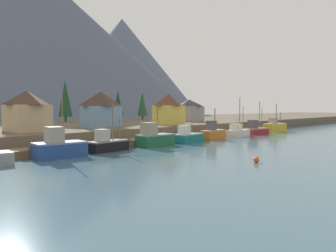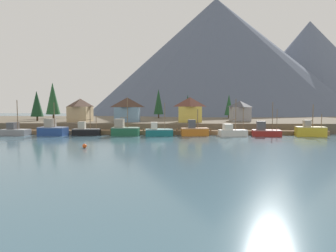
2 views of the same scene
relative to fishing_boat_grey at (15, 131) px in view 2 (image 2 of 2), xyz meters
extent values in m
cube|color=#3D5B6B|center=(34.30, 21.86, -1.56)|extent=(400.00, 400.00, 1.00)
cube|color=brown|center=(34.30, 3.86, -0.56)|extent=(80.00, 4.00, 1.00)
cylinder|color=brown|center=(-1.70, 2.06, -0.26)|extent=(0.36, 0.36, 1.60)
cylinder|color=brown|center=(6.30, 2.06, -0.26)|extent=(0.36, 0.36, 1.60)
cylinder|color=brown|center=(14.30, 2.06, -0.26)|extent=(0.36, 0.36, 1.60)
cylinder|color=brown|center=(22.30, 2.06, -0.26)|extent=(0.36, 0.36, 1.60)
cylinder|color=brown|center=(30.30, 2.06, -0.26)|extent=(0.36, 0.36, 1.60)
cylinder|color=brown|center=(38.30, 2.06, -0.26)|extent=(0.36, 0.36, 1.60)
cylinder|color=brown|center=(46.30, 2.06, -0.26)|extent=(0.36, 0.36, 1.60)
cylinder|color=brown|center=(54.30, 2.06, -0.26)|extent=(0.36, 0.36, 1.60)
cylinder|color=brown|center=(62.30, 2.06, -0.26)|extent=(0.36, 0.36, 1.60)
cylinder|color=brown|center=(70.30, 2.06, -0.26)|extent=(0.36, 0.36, 1.60)
cube|color=brown|center=(34.30, 33.86, 0.19)|extent=(400.00, 56.00, 2.50)
cone|color=#4C566B|center=(64.81, 132.36, 39.15)|extent=(176.63, 176.63, 80.41)
cone|color=#475160|center=(91.45, 128.99, 27.40)|extent=(92.01, 92.01, 56.90)
cone|color=slate|center=(136.84, 151.26, 34.05)|extent=(114.69, 114.69, 70.22)
cube|color=gray|center=(0.14, -0.02, -0.43)|extent=(6.54, 3.45, 1.24)
cube|color=#9F9FA2|center=(0.14, -0.02, 0.29)|extent=(6.54, 3.45, 0.20)
cube|color=#4C4C51|center=(-0.57, 0.07, 1.19)|extent=(2.13, 2.24, 1.61)
cylinder|color=brown|center=(0.71, -0.09, 3.83)|extent=(0.18, 0.18, 6.88)
cube|color=navy|center=(9.17, -0.24, -0.16)|extent=(6.58, 3.85, 1.80)
cube|color=#6C7DA2|center=(9.17, -0.24, 0.84)|extent=(6.58, 3.85, 0.20)
cube|color=gray|center=(8.52, -0.16, 1.92)|extent=(2.13, 2.50, 1.96)
cylinder|color=brown|center=(9.61, -0.29, 3.85)|extent=(0.15, 0.15, 5.81)
cube|color=black|center=(16.94, 0.30, -0.37)|extent=(6.44, 2.87, 1.36)
cube|color=slate|center=(16.94, 0.30, 0.41)|extent=(6.44, 2.87, 0.20)
cube|color=#B2AD9E|center=(15.92, 0.21, 1.36)|extent=(1.68, 1.80, 1.70)
cylinder|color=brown|center=(17.85, 0.38, 3.22)|extent=(0.17, 0.17, 5.43)
cylinder|color=brown|center=(19.24, 0.50, 2.15)|extent=(0.14, 0.14, 3.28)
cylinder|color=brown|center=(16.82, 0.29, 2.58)|extent=(2.58, 0.34, 0.38)
cube|color=#1E5B3D|center=(26.26, 0.12, -0.19)|extent=(6.31, 3.17, 1.74)
cube|color=gray|center=(26.26, 0.12, 0.78)|extent=(6.31, 3.17, 0.20)
cube|color=gray|center=(24.84, 0.15, 1.87)|extent=(2.04, 2.19, 1.97)
cylinder|color=brown|center=(26.76, 0.11, 4.41)|extent=(0.15, 0.15, 7.06)
cylinder|color=brown|center=(26.01, 0.12, 3.22)|extent=(1.87, 0.14, 0.39)
cube|color=#196B70|center=(34.15, -0.16, -0.37)|extent=(6.55, 3.72, 1.38)
cube|color=#679496|center=(34.15, -0.16, 0.42)|extent=(6.55, 3.72, 0.20)
cube|color=silver|center=(33.00, -0.29, 1.32)|extent=(1.63, 1.98, 1.61)
cylinder|color=brown|center=(35.46, -0.02, 3.54)|extent=(0.14, 0.14, 6.05)
cube|color=#CC6B1E|center=(42.43, 0.26, -0.24)|extent=(6.48, 2.96, 1.62)
cube|color=tan|center=(42.43, 0.26, 0.67)|extent=(6.48, 2.96, 0.20)
cube|color=#4C4C51|center=(41.71, 0.17, 1.72)|extent=(1.75, 1.70, 1.91)
cylinder|color=brown|center=(43.10, 0.34, 2.92)|extent=(0.19, 0.19, 4.31)
cube|color=silver|center=(51.13, -0.14, -0.44)|extent=(6.58, 3.68, 1.23)
cube|color=silver|center=(51.13, -0.14, 0.28)|extent=(6.58, 3.68, 0.20)
cube|color=silver|center=(49.96, -0.30, 1.05)|extent=(2.12, 2.46, 1.35)
cylinder|color=brown|center=(51.80, -0.05, 3.92)|extent=(0.16, 0.16, 7.08)
cylinder|color=brown|center=(53.57, 0.19, 2.94)|extent=(0.14, 0.14, 5.12)
cylinder|color=brown|center=(50.83, -0.18, 2.62)|extent=(2.40, 0.43, 0.68)
cube|color=maroon|center=(58.82, -0.19, -0.43)|extent=(6.60, 3.77, 1.25)
cube|color=#AD6C6A|center=(58.82, -0.19, 0.29)|extent=(6.60, 3.77, 0.20)
cube|color=#4C4C51|center=(57.60, -0.02, 1.37)|extent=(2.09, 1.89, 1.97)
cylinder|color=brown|center=(60.06, -0.36, 3.58)|extent=(0.14, 0.14, 6.38)
cylinder|color=brown|center=(61.03, -0.50, 2.77)|extent=(0.12, 0.12, 4.76)
cube|color=gold|center=(68.79, -0.11, -0.06)|extent=(6.59, 3.63, 2.00)
cube|color=tan|center=(68.79, -0.11, 1.04)|extent=(6.59, 3.63, 0.20)
cube|color=gray|center=(68.00, 0.01, 1.89)|extent=(1.65, 1.97, 1.49)
cylinder|color=brown|center=(69.20, -0.17, 3.68)|extent=(0.18, 0.18, 5.09)
cylinder|color=brown|center=(71.03, -0.45, 2.58)|extent=(0.16, 0.16, 2.88)
cylinder|color=brown|center=(68.44, -0.06, 2.45)|extent=(1.89, 0.41, 0.71)
cube|color=gray|center=(56.96, 19.03, 3.51)|extent=(5.17, 6.60, 4.13)
pyramid|color=#2D2D33|center=(56.96, 19.03, 6.49)|extent=(5.42, 6.93, 1.84)
cube|color=gold|center=(41.82, 12.09, 3.59)|extent=(6.22, 4.47, 4.28)
pyramid|color=brown|center=(41.82, 12.09, 7.02)|extent=(6.53, 4.70, 2.58)
cube|color=#6689A8|center=(24.43, 13.00, 3.51)|extent=(6.67, 4.05, 4.12)
pyramid|color=#422D23|center=(24.43, 13.00, 6.92)|extent=(7.01, 4.25, 2.71)
cube|color=tan|center=(10.92, 13.78, 3.59)|extent=(5.37, 6.92, 4.28)
pyramid|color=#422D23|center=(10.92, 13.78, 6.86)|extent=(5.64, 7.27, 2.25)
cylinder|color=#4C3823|center=(41.93, 31.00, 2.26)|extent=(0.50, 0.50, 1.63)
cone|color=#14381E|center=(41.93, 31.00, 6.41)|extent=(2.65, 2.65, 6.66)
cylinder|color=#4C3823|center=(57.30, 38.69, 2.03)|extent=(0.50, 0.50, 1.18)
cone|color=#1E4C28|center=(57.30, 38.69, 6.41)|extent=(3.15, 3.15, 7.57)
cylinder|color=#4C3823|center=(-6.89, 36.08, 2.18)|extent=(0.50, 0.50, 1.48)
cone|color=#1E4C28|center=(-6.89, 36.08, 8.69)|extent=(4.95, 4.95, 11.55)
cylinder|color=#4C3823|center=(31.41, 39.57, 2.17)|extent=(0.50, 0.50, 1.45)
cone|color=#194223|center=(31.41, 39.57, 7.60)|extent=(3.60, 3.60, 9.41)
cylinder|color=#4C3823|center=(-3.77, 18.09, 2.09)|extent=(0.50, 0.50, 1.30)
cone|color=#14381E|center=(-3.77, 18.09, 6.60)|extent=(3.62, 3.62, 7.72)
sphere|color=#E04C19|center=(23.22, -19.99, -0.71)|extent=(0.70, 0.70, 0.70)
camera|label=1|loc=(-10.49, -38.56, 5.35)|focal=34.64mm
camera|label=2|loc=(38.31, -64.98, 5.70)|focal=30.03mm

